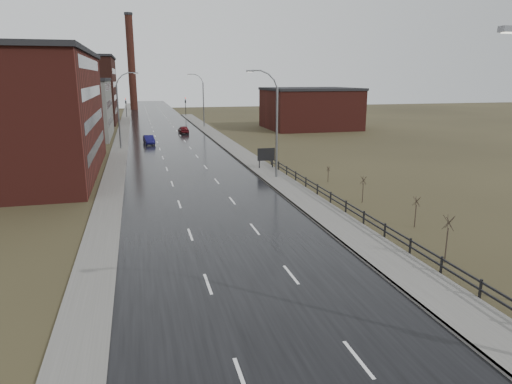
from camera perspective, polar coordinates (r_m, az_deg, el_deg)
road at (r=70.93m, az=-10.08°, el=5.36°), size 14.00×300.00×0.06m
sidewalk_right at (r=48.21m, az=2.67°, el=1.55°), size 3.20×180.00×0.18m
curb_right at (r=47.79m, az=0.93°, el=1.45°), size 0.16×180.00×0.18m
sidewalk_left at (r=70.78m, az=-16.73°, el=4.98°), size 2.40×260.00×0.12m
warehouse_mid at (r=88.99m, az=-23.00°, el=9.60°), size 16.32×20.40×10.50m
warehouse_far at (r=119.28m, az=-23.54°, el=11.63°), size 26.52×24.48×15.50m
building_right at (r=98.82m, az=6.76°, el=10.36°), size 18.36×16.32×8.50m
smokestack at (r=160.01m, az=-15.32°, el=15.41°), size 2.70×2.70×30.70m
streetlight_right_mid at (r=48.22m, az=2.28°, el=8.48°), size 3.36×0.28×11.35m
streetlight_left at (r=72.13m, az=-16.61°, el=9.78°), size 3.36×0.28×11.35m
streetlight_right_far at (r=101.01m, az=-6.76°, el=11.34°), size 3.36×0.28×11.35m
guardrail at (r=33.78m, az=13.87°, el=-3.28°), size 0.10×53.05×1.10m
shrub_c at (r=28.78m, az=22.78°, el=-5.31°), size 0.68×0.72×2.90m
shrub_d at (r=34.84m, az=19.35°, el=-2.27°), size 0.55×0.57×2.30m
shrub_e at (r=40.51m, az=13.23°, el=0.42°), size 0.55×0.58×2.33m
shrub_f at (r=47.88m, az=9.02°, el=2.27°), size 0.40×0.42×1.66m
billboard at (r=53.82m, az=1.27°, el=4.64°), size 2.11×0.17×2.54m
traffic_light_left at (r=130.10m, az=-15.98°, el=10.96°), size 0.58×2.73×5.30m
traffic_light_right at (r=130.76m, az=-8.83°, el=11.34°), size 0.58×2.73×5.30m
car_near at (r=76.71m, az=-13.24°, el=6.35°), size 1.91×4.36×1.39m
car_far at (r=90.52m, az=-9.05°, el=7.70°), size 1.91×4.34×1.45m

